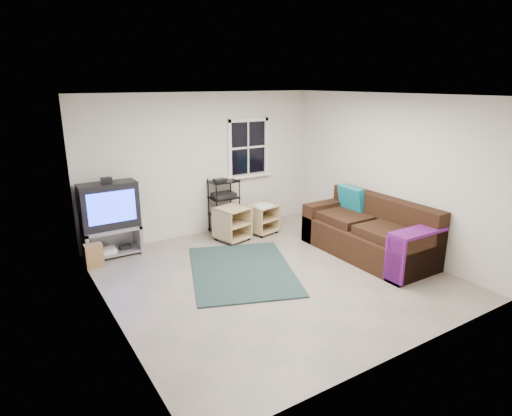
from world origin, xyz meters
TOP-DOWN VIEW (x-y plane):
  - room at (0.95, 2.27)m, footprint 4.60×4.62m
  - tv_unit at (-1.80, 2.05)m, footprint 0.90×0.45m
  - av_rack at (0.30, 2.09)m, footprint 0.52×0.38m
  - side_table_left at (0.20, 1.66)m, footprint 0.63×0.63m
  - side_table_right at (0.88, 1.69)m, footprint 0.59×0.59m
  - sofa at (1.82, -0.16)m, footprint 1.00×2.25m
  - shag_rug at (-0.30, 0.39)m, footprint 2.12×2.44m
  - paper_bag at (-2.17, 1.73)m, footprint 0.26×0.17m

SIDE VIEW (x-z plane):
  - shag_rug at x=-0.30m, z-range 0.00..0.02m
  - paper_bag at x=-2.17m, z-range 0.00..0.37m
  - side_table_right at x=0.88m, z-range 0.03..0.61m
  - side_table_left at x=0.20m, z-range 0.02..0.64m
  - sofa at x=1.82m, z-range -0.15..0.88m
  - av_rack at x=0.30m, z-range -0.07..0.97m
  - tv_unit at x=-1.80m, z-range 0.06..1.39m
  - room at x=0.95m, z-range -0.82..3.78m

